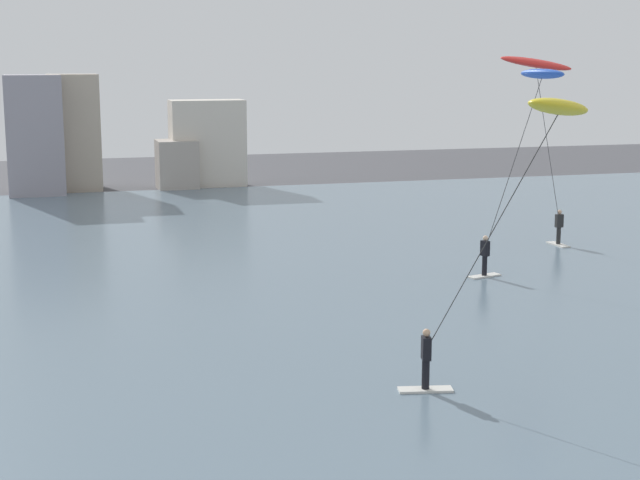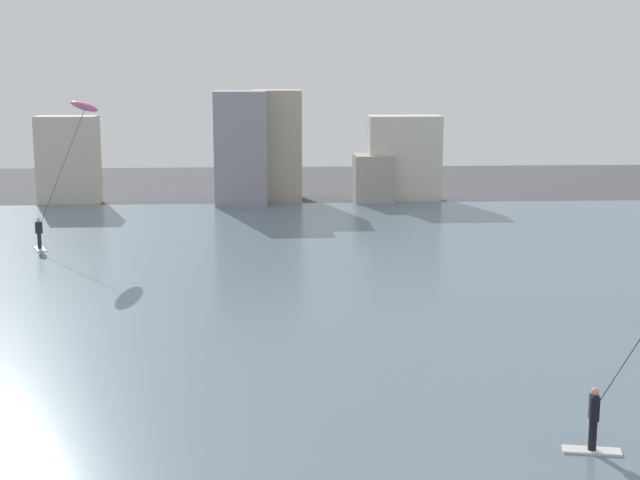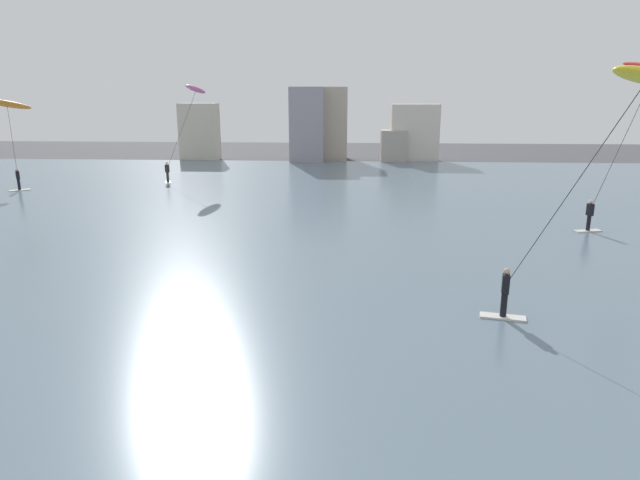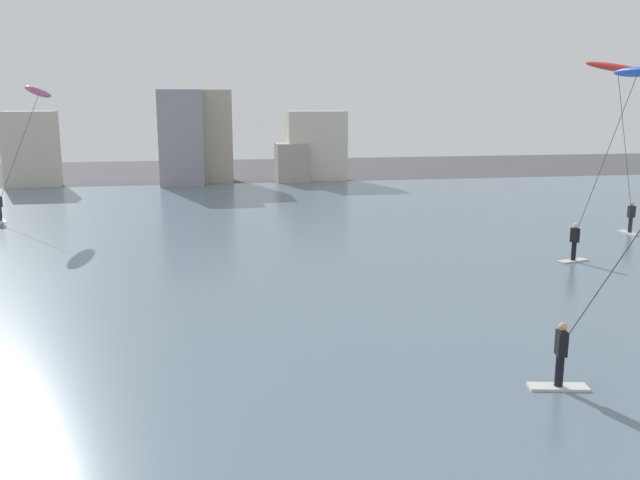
{
  "view_description": "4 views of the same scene",
  "coord_description": "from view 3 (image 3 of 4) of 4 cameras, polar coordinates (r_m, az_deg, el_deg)",
  "views": [
    {
      "loc": [
        -2.56,
        -7.05,
        8.47
      ],
      "look_at": [
        2.5,
        10.61,
        5.06
      ],
      "focal_mm": 54.32,
      "sensor_mm": 36.0,
      "label": 1
    },
    {
      "loc": [
        -1.24,
        -6.07,
        9.46
      ],
      "look_at": [
        0.01,
        16.34,
        5.2
      ],
      "focal_mm": 52.67,
      "sensor_mm": 36.0,
      "label": 2
    },
    {
      "loc": [
        1.8,
        -1.63,
        6.98
      ],
      "look_at": [
        1.09,
        10.27,
        3.83
      ],
      "focal_mm": 31.23,
      "sensor_mm": 36.0,
      "label": 3
    },
    {
      "loc": [
        -1.72,
        1.12,
        6.92
      ],
      "look_at": [
        0.56,
        13.88,
        4.21
      ],
      "focal_mm": 38.03,
      "sensor_mm": 36.0,
      "label": 4
    }
  ],
  "objects": [
    {
      "name": "kitesurfer_pink",
      "position": [
        45.41,
        -12.91,
        14.0
      ],
      "size": [
        3.61,
        3.21,
        7.69
      ],
      "color": "silver",
      "rests_on": "water_bay"
    },
    {
      "name": "far_shore_buildings",
      "position": [
        59.75,
        0.72,
        11.32
      ],
      "size": [
        27.3,
        5.62,
        7.61
      ],
      "color": "beige",
      "rests_on": "ground"
    },
    {
      "name": "kitesurfer_orange",
      "position": [
        48.56,
        -29.35,
        11.56
      ],
      "size": [
        3.82,
        4.93,
        6.77
      ],
      "color": "silver",
      "rests_on": "water_bay"
    },
    {
      "name": "water_bay",
      "position": [
        33.07,
        0.22,
        2.72
      ],
      "size": [
        84.0,
        52.0,
        0.1
      ],
      "primitive_type": "cube",
      "color": "slate",
      "rests_on": "ground"
    },
    {
      "name": "kitesurfer_yellow",
      "position": [
        16.81,
        28.79,
        11.63
      ],
      "size": [
        4.65,
        3.16,
        7.65
      ],
      "color": "silver",
      "rests_on": "water_bay"
    }
  ]
}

